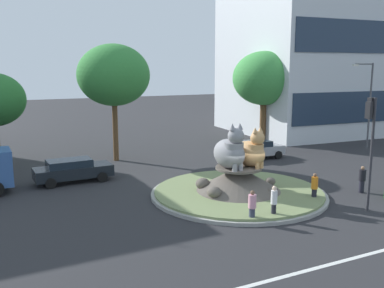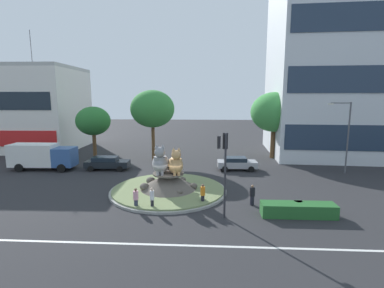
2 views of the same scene
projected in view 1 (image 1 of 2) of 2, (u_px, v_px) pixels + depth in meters
ground_plane at (238, 195)px, 24.27m from camera, size 160.00×160.00×0.00m
lane_centreline at (362, 256)px, 16.46m from camera, size 112.00×0.20×0.01m
roundabout_island at (238, 185)px, 24.16m from camera, size 9.87×9.87×1.64m
cat_statue_grey at (230, 152)px, 23.46m from camera, size 1.57×2.58×2.57m
cat_statue_calico at (251, 152)px, 23.92m from camera, size 1.72×2.53×2.30m
traffic_light_mast at (371, 129)px, 21.00m from camera, size 0.71×0.58×5.69m
broadleaf_tree_behind_island at (114, 75)px, 32.12m from camera, size 5.45×5.45×8.86m
third_tree_left at (264, 79)px, 41.11m from camera, size 6.06×6.06×8.65m
streetlight_arm at (368, 99)px, 37.32m from camera, size 2.33×0.24×7.48m
pedestrian_white_shirt at (274, 202)px, 20.26m from camera, size 0.30×0.30×1.65m
pedestrian_black_shirt at (362, 179)px, 24.62m from camera, size 0.40×0.40×1.56m
pedestrian_pink_shirt at (252, 206)px, 19.82m from camera, size 0.37×0.37×1.57m
pedestrian_orange_shirt at (314, 187)px, 22.89m from camera, size 0.35×0.35×1.59m
sedan_on_far_lane at (256, 149)px, 33.77m from camera, size 4.34×2.15×1.43m
parked_car_right at (73, 170)px, 26.90m from camera, size 4.81×2.11×1.47m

